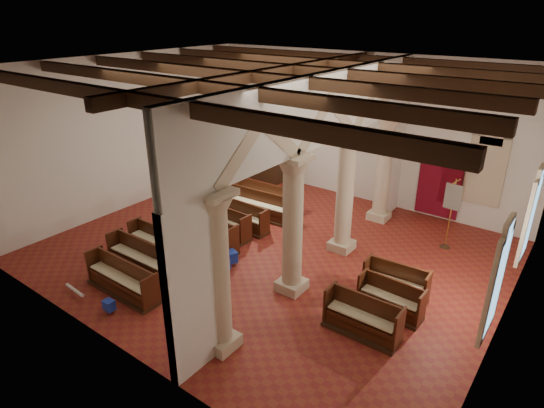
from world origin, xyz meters
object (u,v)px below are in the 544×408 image
Objects in this scene: pipe_organ at (265,151)px; nave_pew_0 at (122,283)px; lectern at (298,177)px; processional_banner at (448,226)px; aisle_pew_0 at (362,322)px.

nave_pew_0 is (2.54, -10.01, -1.03)m from pipe_organ.
pipe_organ is 2.08m from lectern.
processional_banner reaches higher than nave_pew_0.
pipe_organ reaches higher than lectern.
pipe_organ reaches higher than nave_pew_0.
processional_banner is 1.28× the size of aisle_pew_0.
nave_pew_0 is 6.73m from aisle_pew_0.
aisle_pew_0 is (-0.29, -5.80, -0.46)m from processional_banner.
pipe_organ reaches higher than processional_banner.
aisle_pew_0 is (6.92, -7.55, -0.12)m from lectern.
pipe_organ reaches higher than aisle_pew_0.
lectern is at bearing -0.31° from pipe_organ.
lectern is at bearing 172.99° from processional_banner.
pipe_organ is at bearing 175.68° from processional_banner.
processional_banner is (9.08, -1.76, -0.56)m from pipe_organ.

